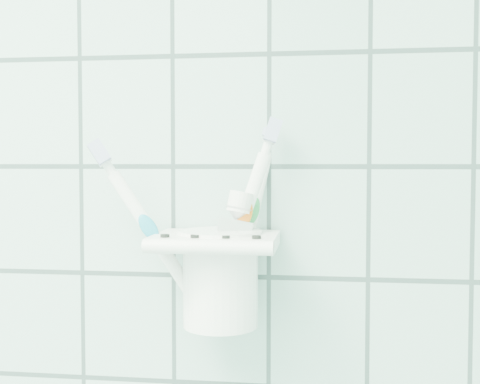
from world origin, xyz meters
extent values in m
cube|color=white|center=(0.67, 1.19, 1.28)|extent=(0.05, 0.02, 0.03)
cube|color=white|center=(0.67, 1.15, 1.29)|extent=(0.12, 0.09, 0.01)
cylinder|color=white|center=(0.67, 1.11, 1.29)|extent=(0.12, 0.01, 0.01)
cylinder|color=black|center=(0.62, 1.12, 1.30)|extent=(0.01, 0.01, 0.00)
cylinder|color=black|center=(0.65, 1.12, 1.30)|extent=(0.01, 0.01, 0.00)
cylinder|color=black|center=(0.68, 1.12, 1.30)|extent=(0.01, 0.01, 0.00)
cylinder|color=black|center=(0.71, 1.12, 1.30)|extent=(0.01, 0.01, 0.00)
cylinder|color=white|center=(0.67, 1.16, 1.26)|extent=(0.07, 0.07, 0.09)
cylinder|color=white|center=(0.67, 1.16, 1.30)|extent=(0.08, 0.08, 0.01)
cylinder|color=black|center=(0.67, 1.16, 1.30)|extent=(0.07, 0.07, 0.00)
cylinder|color=white|center=(0.66, 1.15, 1.30)|extent=(0.11, 0.02, 0.15)
cylinder|color=white|center=(0.66, 1.15, 1.40)|extent=(0.02, 0.01, 0.03)
cube|color=silver|center=(0.66, 1.14, 1.41)|extent=(0.03, 0.01, 0.03)
cube|color=white|center=(0.66, 1.15, 1.41)|extent=(0.03, 0.01, 0.03)
ellipsoid|color=teal|center=(0.66, 1.15, 1.32)|extent=(0.03, 0.01, 0.03)
cylinder|color=white|center=(0.68, 1.15, 1.31)|extent=(0.05, 0.06, 0.17)
cylinder|color=white|center=(0.68, 1.15, 1.40)|extent=(0.01, 0.02, 0.03)
cube|color=silver|center=(0.68, 1.15, 1.42)|extent=(0.02, 0.02, 0.03)
cube|color=white|center=(0.68, 1.16, 1.42)|extent=(0.02, 0.01, 0.03)
ellipsoid|color=green|center=(0.68, 1.15, 1.33)|extent=(0.02, 0.02, 0.03)
cylinder|color=white|center=(0.66, 1.15, 1.30)|extent=(0.07, 0.04, 0.16)
cylinder|color=white|center=(0.66, 1.15, 1.40)|extent=(0.02, 0.01, 0.03)
cube|color=silver|center=(0.66, 1.14, 1.41)|extent=(0.02, 0.01, 0.03)
cube|color=white|center=(0.66, 1.15, 1.41)|extent=(0.02, 0.01, 0.03)
ellipsoid|color=orange|center=(0.66, 1.14, 1.32)|extent=(0.02, 0.01, 0.03)
cube|color=silver|center=(0.67, 1.14, 1.27)|extent=(0.05, 0.03, 0.10)
cube|color=silver|center=(0.67, 1.14, 1.22)|extent=(0.04, 0.02, 0.02)
cone|color=silver|center=(0.67, 1.14, 1.32)|extent=(0.04, 0.04, 0.02)
cylinder|color=white|center=(0.67, 1.14, 1.33)|extent=(0.03, 0.03, 0.03)
camera|label=1|loc=(0.76, 0.58, 1.37)|focal=45.00mm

